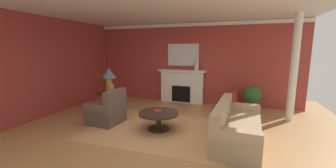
% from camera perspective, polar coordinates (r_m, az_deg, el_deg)
% --- Properties ---
extents(ground_plane, '(9.41, 9.41, 0.00)m').
position_cam_1_polar(ground_plane, '(5.30, -2.50, -12.64)').
color(ground_plane, tan).
extents(wall_fireplace, '(7.84, 0.12, 2.96)m').
position_cam_1_polar(wall_fireplace, '(7.87, 5.72, 5.73)').
color(wall_fireplace, '#9E3833').
rests_on(wall_fireplace, ground_plane).
extents(wall_window, '(0.12, 6.64, 2.96)m').
position_cam_1_polar(wall_window, '(7.35, -29.48, 4.28)').
color(wall_window, '#9E3833').
rests_on(wall_window, ground_plane).
extents(ceiling_panel, '(7.84, 6.64, 0.06)m').
position_cam_1_polar(ceiling_panel, '(5.28, -1.48, 20.39)').
color(ceiling_panel, white).
extents(crown_moulding, '(7.84, 0.08, 0.12)m').
position_cam_1_polar(crown_moulding, '(7.82, 5.75, 15.99)').
color(crown_moulding, white).
extents(area_rug, '(3.42, 2.48, 0.01)m').
position_cam_1_polar(area_rug, '(5.34, -2.56, -12.40)').
color(area_rug, tan).
rests_on(area_rug, ground_plane).
extents(fireplace, '(1.80, 0.35, 1.24)m').
position_cam_1_polar(fireplace, '(7.82, 3.86, -0.87)').
color(fireplace, white).
rests_on(fireplace, ground_plane).
extents(mantel_mirror, '(1.18, 0.04, 0.81)m').
position_cam_1_polar(mantel_mirror, '(7.81, 4.19, 8.06)').
color(mantel_mirror, silver).
extents(sofa, '(1.02, 2.15, 0.85)m').
position_cam_1_polar(sofa, '(4.85, 18.27, -11.50)').
color(sofa, tan).
rests_on(sofa, ground_plane).
extents(armchair_near_window, '(0.85, 0.85, 0.95)m').
position_cam_1_polar(armchair_near_window, '(5.90, -16.38, -7.52)').
color(armchair_near_window, brown).
rests_on(armchair_near_window, ground_plane).
extents(coffee_table, '(1.00, 1.00, 0.45)m').
position_cam_1_polar(coffee_table, '(5.22, -2.59, -9.04)').
color(coffee_table, '#2D2319').
rests_on(coffee_table, ground_plane).
extents(side_table, '(0.56, 0.56, 0.70)m').
position_cam_1_polar(side_table, '(6.60, -15.71, -4.84)').
color(side_table, '#2D2319').
rests_on(side_table, ground_plane).
extents(table_lamp, '(0.44, 0.44, 0.75)m').
position_cam_1_polar(table_lamp, '(6.45, -16.04, 2.28)').
color(table_lamp, '#B28E38').
rests_on(table_lamp, side_table).
extents(vase_on_side_table, '(0.15, 0.15, 0.27)m').
position_cam_1_polar(vase_on_side_table, '(6.33, -15.38, -1.38)').
color(vase_on_side_table, '#B7892D').
rests_on(vase_on_side_table, side_table).
extents(vase_mantel_right, '(0.17, 0.17, 0.37)m').
position_cam_1_polar(vase_mantel_right, '(7.54, 7.88, 5.11)').
color(vase_mantel_right, beige).
rests_on(vase_mantel_right, fireplace).
extents(vase_tall_corner, '(0.36, 0.36, 0.64)m').
position_cam_1_polar(vase_tall_corner, '(7.32, 17.41, -4.14)').
color(vase_tall_corner, '#9E3328').
rests_on(vase_tall_corner, ground_plane).
extents(book_red_cover, '(0.23, 0.20, 0.03)m').
position_cam_1_polar(book_red_cover, '(5.25, -2.95, -7.45)').
color(book_red_cover, maroon).
rests_on(book_red_cover, coffee_table).
extents(potted_plant, '(0.56, 0.56, 0.83)m').
position_cam_1_polar(potted_plant, '(7.21, 22.22, -3.24)').
color(potted_plant, '#BCB29E').
rests_on(potted_plant, ground_plane).
extents(column_white, '(0.20, 0.20, 2.96)m').
position_cam_1_polar(column_white, '(6.64, 31.45, 3.68)').
color(column_white, white).
rests_on(column_white, ground_plane).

